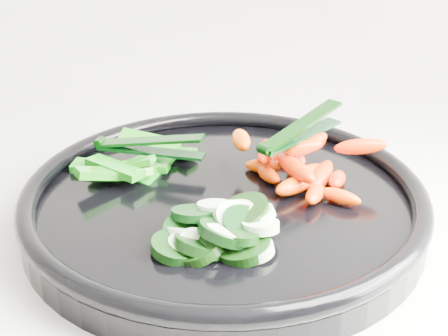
{
  "coord_description": "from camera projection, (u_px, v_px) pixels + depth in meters",
  "views": [
    {
      "loc": [
        0.32,
        1.18,
        1.24
      ],
      "look_at": [
        0.34,
        1.69,
        0.99
      ],
      "focal_mm": 50.0,
      "sensor_mm": 36.0,
      "label": 1
    }
  ],
  "objects": [
    {
      "name": "cucumber_pile",
      "position": [
        219.0,
        231.0,
        0.51
      ],
      "size": [
        0.11,
        0.1,
        0.04
      ],
      "color": "black",
      "rests_on": "veggie_tray"
    },
    {
      "name": "carrot_pile",
      "position": [
        298.0,
        162.0,
        0.61
      ],
      "size": [
        0.15,
        0.15,
        0.05
      ],
      "color": "red",
      "rests_on": "veggie_tray"
    },
    {
      "name": "tong_pepper",
      "position": [
        147.0,
        146.0,
        0.62
      ],
      "size": [
        0.11,
        0.04,
        0.02
      ],
      "color": "black",
      "rests_on": "pepper_pile"
    },
    {
      "name": "tong_carrot",
      "position": [
        299.0,
        132.0,
        0.59
      ],
      "size": [
        0.09,
        0.09,
        0.02
      ],
      "color": "black",
      "rests_on": "carrot_pile"
    },
    {
      "name": "veggie_tray",
      "position": [
        224.0,
        201.0,
        0.58
      ],
      "size": [
        0.5,
        0.5,
        0.04
      ],
      "color": "black",
      "rests_on": "counter"
    },
    {
      "name": "pepper_pile",
      "position": [
        134.0,
        163.0,
        0.62
      ],
      "size": [
        0.13,
        0.11,
        0.04
      ],
      "color": "#126209",
      "rests_on": "veggie_tray"
    }
  ]
}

